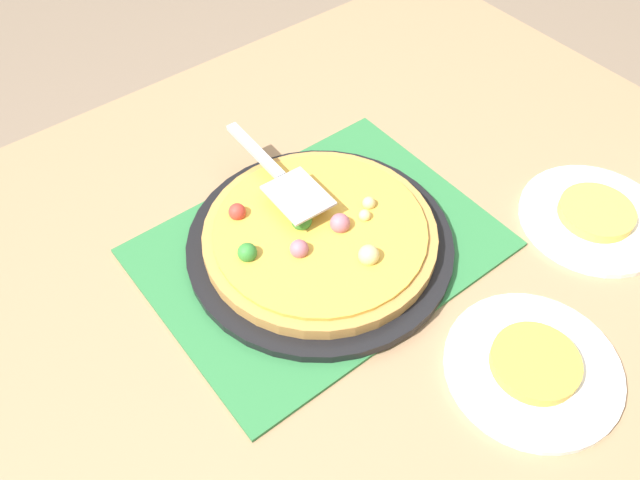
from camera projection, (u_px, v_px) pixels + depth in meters
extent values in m
plane|color=#84705B|center=(320.00, 452.00, 1.50)|extent=(8.00, 8.00, 0.00)
cube|color=#9E7A56|center=(320.00, 255.00, 0.94)|extent=(1.40, 1.00, 0.03)
cube|color=#9E7A56|center=(407.00, 127.00, 1.70)|extent=(0.07, 0.07, 0.72)
cube|color=#2D753D|center=(320.00, 248.00, 0.92)|extent=(0.48, 0.36, 0.01)
cylinder|color=black|center=(320.00, 243.00, 0.91)|extent=(0.38, 0.38, 0.01)
cylinder|color=#B78442|center=(320.00, 235.00, 0.90)|extent=(0.33, 0.33, 0.02)
cylinder|color=gold|center=(320.00, 229.00, 0.89)|extent=(0.30, 0.30, 0.01)
sphere|color=#B76675|center=(299.00, 249.00, 0.86)|extent=(0.03, 0.03, 0.03)
sphere|color=red|center=(237.00, 212.00, 0.90)|extent=(0.02, 0.02, 0.02)
sphere|color=#B76675|center=(340.00, 223.00, 0.89)|extent=(0.03, 0.03, 0.03)
sphere|color=#338433|center=(301.00, 220.00, 0.89)|extent=(0.03, 0.03, 0.03)
sphere|color=#E5CC7F|center=(369.00, 255.00, 0.85)|extent=(0.03, 0.03, 0.03)
sphere|color=#E5CC7F|center=(365.00, 215.00, 0.90)|extent=(0.02, 0.02, 0.02)
sphere|color=#E5CC7F|center=(369.00, 203.00, 0.91)|extent=(0.02, 0.02, 0.02)
sphere|color=#338433|center=(247.00, 252.00, 0.85)|extent=(0.03, 0.03, 0.03)
cylinder|color=white|center=(533.00, 368.00, 0.79)|extent=(0.22, 0.22, 0.01)
cylinder|color=white|center=(594.00, 218.00, 0.96)|extent=(0.22, 0.22, 0.01)
cylinder|color=gold|center=(535.00, 363.00, 0.78)|extent=(0.11, 0.11, 0.02)
cylinder|color=#EAB747|center=(596.00, 212.00, 0.95)|extent=(0.11, 0.11, 0.02)
cube|color=silver|center=(299.00, 195.00, 0.90)|extent=(0.07, 0.09, 0.00)
cube|color=#B2B2B7|center=(255.00, 150.00, 0.96)|extent=(0.02, 0.14, 0.01)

